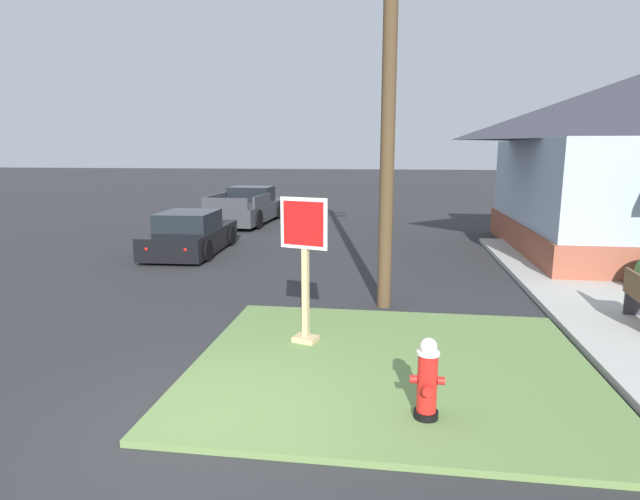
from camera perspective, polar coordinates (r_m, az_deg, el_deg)
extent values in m
plane|color=#2B2B2D|center=(6.17, -12.06, -18.68)|extent=(160.00, 160.00, 0.00)
cube|color=#668447|center=(7.57, 7.81, -12.41)|extent=(5.52, 4.82, 0.08)
cube|color=#B2AFA8|center=(11.68, 27.82, -5.10)|extent=(2.20, 14.44, 0.12)
cylinder|color=black|center=(6.21, 11.50, -17.17)|extent=(0.28, 0.27, 0.08)
cylinder|color=red|center=(6.05, 11.64, -14.04)|extent=(0.22, 0.22, 0.67)
cylinder|color=silver|center=(5.91, 11.77, -10.97)|extent=(0.25, 0.25, 0.03)
sphere|color=silver|center=(5.88, 11.80, -10.29)|extent=(0.19, 0.19, 0.19)
cube|color=silver|center=(5.86, 11.83, -9.65)|extent=(0.04, 0.04, 0.04)
cylinder|color=red|center=(6.03, 10.19, -13.73)|extent=(0.08, 0.09, 0.09)
cylinder|color=red|center=(6.05, 13.11, -13.76)|extent=(0.08, 0.09, 0.09)
cylinder|color=red|center=(5.91, 11.73, -14.84)|extent=(0.12, 0.09, 0.12)
cube|color=tan|center=(7.95, -1.61, -2.54)|extent=(0.11, 0.11, 2.19)
cube|color=tan|center=(8.26, -1.57, -9.68)|extent=(0.42, 0.37, 0.08)
cube|color=white|center=(7.77, -1.80, 2.94)|extent=(0.74, 0.23, 0.77)
cube|color=red|center=(7.75, -1.85, 2.92)|extent=(0.63, 0.20, 0.66)
cylinder|color=black|center=(8.37, -3.53, -10.23)|extent=(0.70, 0.70, 0.02)
cube|color=black|center=(16.06, -13.88, 1.19)|extent=(1.95, 4.13, 0.64)
cube|color=black|center=(15.79, -14.21, 3.07)|extent=(1.60, 1.93, 0.56)
cylinder|color=black|center=(17.52, -15.09, 1.59)|extent=(0.25, 0.63, 0.62)
cylinder|color=black|center=(17.01, -9.85, 1.54)|extent=(0.25, 0.63, 0.62)
cylinder|color=black|center=(15.22, -18.35, 0.06)|extent=(0.25, 0.63, 0.62)
cylinder|color=black|center=(14.64, -12.39, -0.06)|extent=(0.25, 0.63, 0.62)
sphere|color=white|center=(18.06, -13.43, 2.45)|extent=(0.14, 0.14, 0.14)
sphere|color=red|center=(14.42, -18.43, 0.12)|extent=(0.12, 0.12, 0.12)
sphere|color=white|center=(17.75, -10.20, 2.44)|extent=(0.14, 0.14, 0.14)
sphere|color=red|center=(14.03, -14.49, 0.05)|extent=(0.12, 0.12, 0.12)
cube|color=#38383D|center=(22.15, -8.03, 4.23)|extent=(2.18, 5.30, 0.68)
cube|color=black|center=(22.78, -7.50, 6.04)|extent=(1.80, 1.42, 0.68)
cube|color=#38383D|center=(21.55, -11.23, 5.44)|extent=(0.18, 2.20, 0.44)
cube|color=#38383D|center=(20.94, -6.38, 5.43)|extent=(0.18, 2.20, 0.44)
cube|color=#38383D|center=(19.68, -10.39, 4.97)|extent=(1.80, 0.16, 0.44)
cylinder|color=black|center=(23.94, -9.00, 4.40)|extent=(0.29, 0.77, 0.76)
cylinder|color=black|center=(23.39, -4.65, 4.35)|extent=(0.29, 0.77, 0.76)
cylinder|color=black|center=(21.02, -11.78, 3.42)|extent=(0.29, 0.77, 0.76)
cylinder|color=black|center=(20.40, -6.88, 3.35)|extent=(0.29, 0.77, 0.76)
cube|color=brown|center=(10.18, 31.64, -3.49)|extent=(0.15, 1.41, 0.38)
cube|color=#2D2D33|center=(10.91, 31.22, -5.04)|extent=(0.36, 0.08, 0.41)
cylinder|color=#4C3823|center=(10.06, 7.63, 20.35)|extent=(0.27, 0.27, 9.39)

